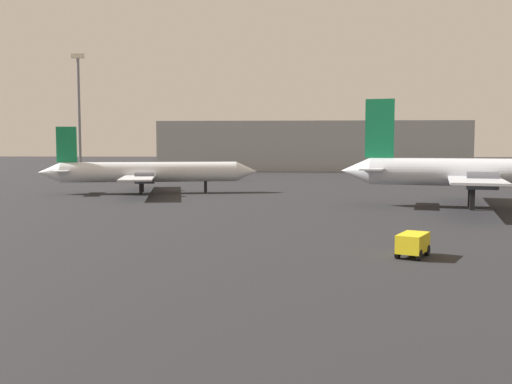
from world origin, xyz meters
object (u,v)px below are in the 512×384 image
(airplane_distant, at_px, (148,172))
(light_mast_left, at_px, (79,110))
(airplane_on_taxiway, at_px, (479,172))
(baggage_cart, at_px, (413,243))

(airplane_distant, bearing_deg, light_mast_left, 112.09)
(airplane_on_taxiway, height_order, light_mast_left, light_mast_left)
(baggage_cart, height_order, light_mast_left, light_mast_left)
(airplane_distant, distance_m, light_mast_left, 38.43)
(light_mast_left, bearing_deg, baggage_cart, -57.82)
(airplane_distant, distance_m, baggage_cart, 48.26)
(light_mast_left, bearing_deg, airplane_distant, -56.75)
(baggage_cart, bearing_deg, light_mast_left, 58.75)
(airplane_distant, relative_size, light_mast_left, 1.22)
(airplane_on_taxiway, bearing_deg, light_mast_left, 154.09)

